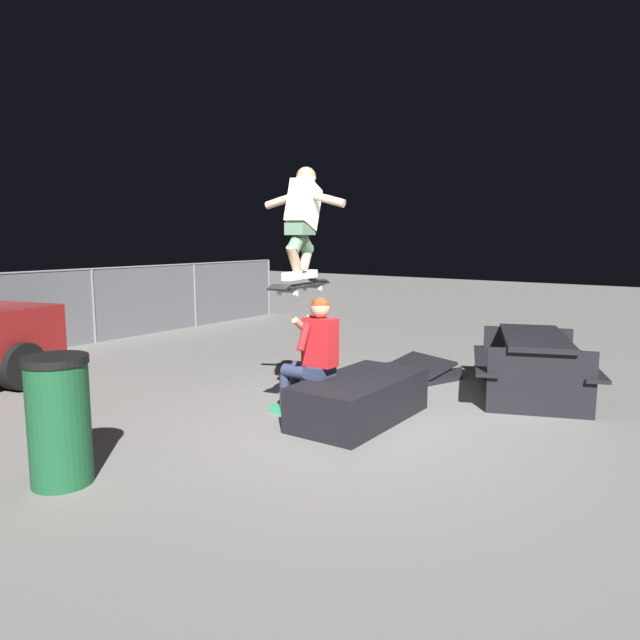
% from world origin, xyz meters
% --- Properties ---
extents(ground_plane, '(40.00, 40.00, 0.00)m').
position_xyz_m(ground_plane, '(0.00, 0.00, 0.00)').
color(ground_plane, slate).
extents(ledge_box_main, '(1.61, 0.82, 0.45)m').
position_xyz_m(ledge_box_main, '(0.19, -0.07, 0.23)').
color(ledge_box_main, black).
rests_on(ledge_box_main, ground).
extents(person_sitting_on_ledge, '(0.59, 0.75, 1.29)m').
position_xyz_m(person_sitting_on_ledge, '(-0.03, 0.38, 0.71)').
color(person_sitting_on_ledge, '#2D3856').
rests_on(person_sitting_on_ledge, ground).
extents(skateboard, '(1.04, 0.39, 0.13)m').
position_xyz_m(skateboard, '(-0.16, 0.42, 1.40)').
color(skateboard, black).
extents(skater_airborne, '(0.63, 0.88, 1.12)m').
position_xyz_m(skater_airborne, '(-0.11, 0.44, 2.09)').
color(skater_airborne, white).
extents(kicker_ramp, '(1.40, 1.25, 0.34)m').
position_xyz_m(kicker_ramp, '(2.00, 0.35, 0.06)').
color(kicker_ramp, black).
rests_on(kicker_ramp, ground).
extents(picnic_table_back, '(2.07, 1.87, 0.75)m').
position_xyz_m(picnic_table_back, '(2.14, -1.28, 0.50)').
color(picnic_table_back, black).
rests_on(picnic_table_back, ground).
extents(trash_bin, '(0.48, 0.48, 1.01)m').
position_xyz_m(trash_bin, '(-2.49, 0.97, 0.51)').
color(trash_bin, '#19512D').
rests_on(trash_bin, ground).
extents(fence_back, '(12.05, 0.05, 1.35)m').
position_xyz_m(fence_back, '(0.00, 6.16, 0.72)').
color(fence_back, slate).
rests_on(fence_back, ground).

